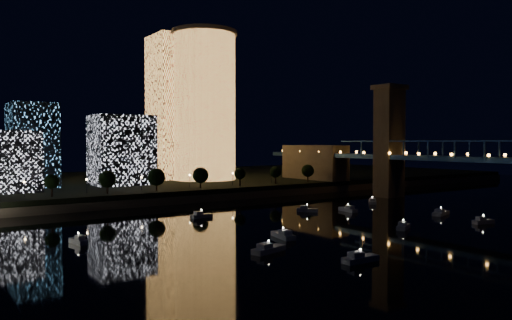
# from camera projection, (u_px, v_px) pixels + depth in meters

# --- Properties ---
(ground) EXTENTS (520.00, 520.00, 0.00)m
(ground) POSITION_uv_depth(u_px,v_px,m) (375.00, 226.00, 145.77)
(ground) COLOR black
(ground) RESTS_ON ground
(far_bank) EXTENTS (420.00, 160.00, 5.00)m
(far_bank) POSITION_uv_depth(u_px,v_px,m) (154.00, 182.00, 276.81)
(far_bank) COLOR black
(far_bank) RESTS_ON ground
(seawall) EXTENTS (420.00, 6.00, 3.00)m
(seawall) POSITION_uv_depth(u_px,v_px,m) (228.00, 196.00, 212.92)
(seawall) COLOR #6B5E4C
(seawall) RESTS_ON ground
(tower_cylindrical) EXTENTS (34.00, 34.00, 77.03)m
(tower_cylindrical) POSITION_uv_depth(u_px,v_px,m) (205.00, 106.00, 259.49)
(tower_cylindrical) COLOR #EEA14C
(tower_cylindrical) RESTS_ON far_bank
(tower_rectangular) EXTENTS (23.96, 23.96, 76.24)m
(tower_rectangular) POSITION_uv_depth(u_px,v_px,m) (175.00, 108.00, 268.68)
(tower_rectangular) COLOR #EEA14C
(tower_rectangular) RESTS_ON far_bank
(midrise_blocks) EXTENTS (103.23, 41.29, 36.31)m
(midrise_blocks) POSITION_uv_depth(u_px,v_px,m) (31.00, 152.00, 206.38)
(midrise_blocks) COLOR white
(midrise_blocks) RESTS_ON far_bank
(truss_bridge) EXTENTS (13.00, 266.00, 50.00)m
(truss_bridge) POSITION_uv_depth(u_px,v_px,m) (487.00, 164.00, 185.43)
(truss_bridge) COLOR navy
(truss_bridge) RESTS_ON ground
(motorboats) EXTENTS (124.76, 74.09, 2.78)m
(motorboats) POSITION_uv_depth(u_px,v_px,m) (338.00, 221.00, 148.71)
(motorboats) COLOR silver
(motorboats) RESTS_ON ground
(esplanade_trees) EXTENTS (166.39, 6.98, 8.99)m
(esplanade_trees) POSITION_uv_depth(u_px,v_px,m) (156.00, 177.00, 200.15)
(esplanade_trees) COLOR black
(esplanade_trees) RESTS_ON far_bank
(street_lamps) EXTENTS (132.70, 0.70, 5.65)m
(street_lamps) POSITION_uv_depth(u_px,v_px,m) (141.00, 180.00, 203.05)
(street_lamps) COLOR black
(street_lamps) RESTS_ON far_bank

